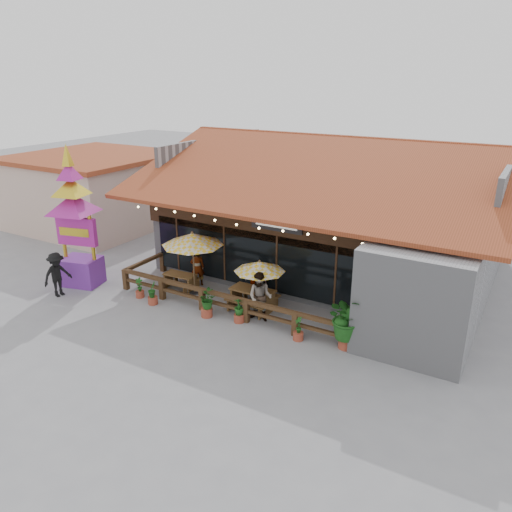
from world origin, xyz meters
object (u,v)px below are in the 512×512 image
Objects in this scene: picnic_table_left at (180,279)px; tropical_plant at (348,319)px; pedestrian at (57,275)px; picnic_table_right at (253,296)px; umbrella_right at (260,267)px; thai_sign_tower at (74,207)px; umbrella_left at (192,239)px.

tropical_plant reaches higher than picnic_table_left.
pedestrian is (-11.75, -1.98, -0.15)m from tropical_plant.
picnic_table_left is 0.84× the size of picnic_table_right.
thai_sign_tower is at bearing -168.59° from umbrella_right.
umbrella_left is at bearing 171.50° from tropical_plant.
picnic_table_right is at bearing -1.94° from picnic_table_left.
tropical_plant is (11.89, 0.64, -2.35)m from thai_sign_tower.
tropical_plant is (4.22, -0.99, 0.53)m from picnic_table_right.
umbrella_right is at bearing 165.96° from tropical_plant.
picnic_table_right is (2.87, -0.07, -1.80)m from umbrella_left.
tropical_plant is at bearing -14.04° from umbrella_right.
umbrella_left reaches higher than umbrella_right.
umbrella_left reaches higher than picnic_table_right.
picnic_table_left is 3.67m from picnic_table_right.
pedestrian is at bearing -84.24° from thai_sign_tower.
umbrella_left is 1.79× the size of picnic_table_right.
thai_sign_tower reaches higher than pedestrian.
thai_sign_tower is at bearing -176.93° from tropical_plant.
pedestrian is (-3.87, -3.10, 0.49)m from picnic_table_left.
tropical_plant is 1.02× the size of pedestrian.
picnic_table_left is at bearing 178.06° from picnic_table_right.
tropical_plant is at bearing -8.50° from umbrella_left.
thai_sign_tower reaches higher than tropical_plant.
umbrella_left is 2.15× the size of picnic_table_left.
picnic_table_left is 0.76× the size of tropical_plant.
thai_sign_tower reaches higher than picnic_table_left.
umbrella_right is 0.37× the size of thai_sign_tower.
thai_sign_tower is at bearing -168.01° from picnic_table_right.
tropical_plant is (3.90, -0.98, -0.74)m from umbrella_right.
tropical_plant is (7.08, -1.06, -1.27)m from umbrella_left.
tropical_plant is at bearing -8.06° from picnic_table_left.
umbrella_right is 8.31m from thai_sign_tower.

